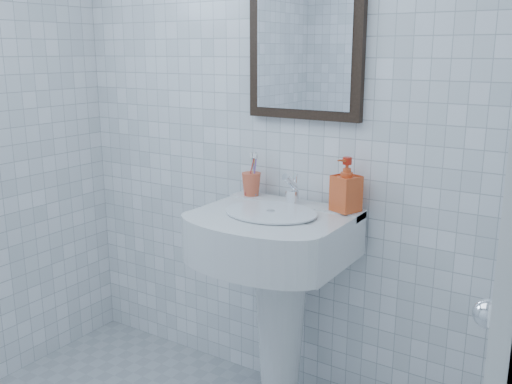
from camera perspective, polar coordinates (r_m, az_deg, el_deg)
The scene contains 7 objects.
wall_back at distance 2.42m, azimuth 2.44°, elevation 7.77°, with size 2.20×0.02×2.50m, color white.
wall_right at distance 0.93m, azimuth 24.26°, elevation -3.66°, with size 0.02×2.40×2.50m, color white.
washbasin at distance 2.34m, azimuth 2.19°, elevation -8.64°, with size 0.59×0.43×0.91m.
faucet at distance 2.33m, azimuth 3.62°, elevation 0.10°, with size 0.05×0.12×0.14m.
toothbrush_cup at distance 2.46m, azimuth -0.47°, elevation 0.80°, with size 0.08×0.08×0.10m, color #DC5939, non-canonical shape.
soap_dispenser at distance 2.23m, azimuth 9.02°, elevation 0.71°, with size 0.09×0.10×0.21m, color red.
wall_mirror at distance 2.33m, azimuth 4.91°, elevation 14.88°, with size 0.50×0.04×0.62m.
Camera 1 is at (1.21, -0.88, 1.51)m, focal length 40.00 mm.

